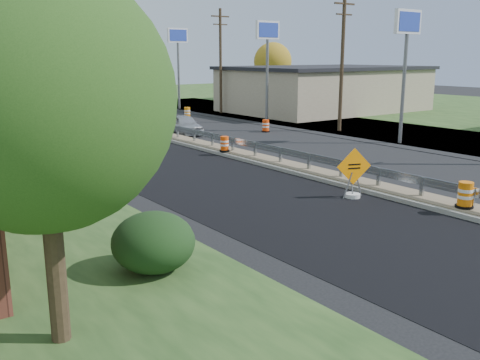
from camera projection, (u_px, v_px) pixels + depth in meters
ground at (309, 173)px, 24.50m from camera, size 140.00×140.00×0.00m
grass_verge_far at (470, 113)px, 49.64m from camera, size 40.00×120.00×0.03m
milled_overlay at (127, 152)px, 29.81m from camera, size 7.20×120.00×0.01m
median at (213, 147)px, 30.75m from camera, size 1.60×55.00×0.23m
guardrail at (203, 135)px, 31.40m from camera, size 0.10×46.15×0.72m
retail_building_near at (325, 88)px, 51.80m from camera, size 18.50×12.50×4.27m
pylon_sign_south at (407, 35)px, 31.43m from camera, size 2.20×0.30×7.90m
pylon_sign_mid at (268, 40)px, 41.64m from camera, size 2.20×0.30×7.90m
pylon_sign_north at (178, 43)px, 52.62m from camera, size 2.20×0.30×7.90m
utility_pole_smid at (342, 60)px, 37.07m from camera, size 1.90×0.26×9.40m
utility_pole_nmid at (221, 59)px, 48.84m from camera, size 1.90×0.26×9.40m
utility_pole_north at (146, 58)px, 60.61m from camera, size 1.90×0.26×9.40m
hedge_south at (153, 242)px, 13.28m from camera, size 2.09×2.09×1.52m
hedge_mid at (56, 195)px, 17.70m from camera, size 2.09×2.09×1.52m
hedge_north at (22, 164)px, 22.69m from camera, size 2.09×2.09×1.52m
tree_near_green at (42, 100)px, 9.12m from camera, size 4.62×4.62×6.86m
tree_far_yellow at (273, 62)px, 65.14m from camera, size 4.62×4.62×6.86m
caution_sign at (353, 185)px, 20.20m from camera, size 1.31×0.58×1.92m
barrel_median_near at (465, 195)px, 18.09m from camera, size 0.61×0.61×0.89m
barrel_median_mid at (224, 144)px, 28.75m from camera, size 0.55×0.55×0.81m
barrel_median_far at (111, 117)px, 40.67m from camera, size 0.66×0.66×0.97m
barrel_shoulder_near at (266, 126)px, 37.70m from camera, size 0.59×0.59×0.86m
barrel_shoulder_mid at (187, 113)px, 46.15m from camera, size 0.63×0.63×0.92m
barrel_shoulder_far at (152, 103)px, 56.03m from camera, size 0.57×0.57×0.83m
car_silver at (184, 125)px, 36.57m from camera, size 2.08×4.07×1.33m
car_dark_far at (105, 104)px, 52.11m from camera, size 1.97×4.52×1.29m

